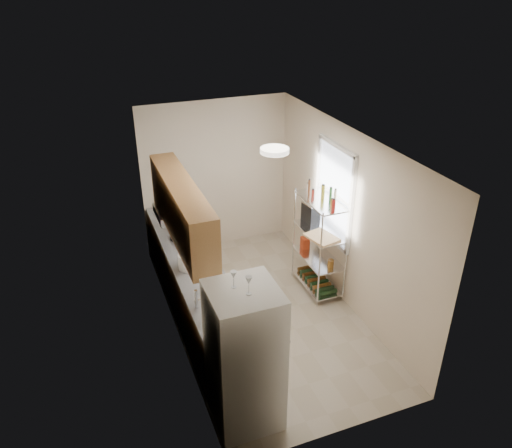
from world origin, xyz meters
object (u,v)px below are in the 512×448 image
at_px(rice_cooker, 188,261).
at_px(cutting_board, 322,237).
at_px(espresso_machine, 311,212).
at_px(frying_pan_large, 178,237).
at_px(refrigerator, 245,358).

relative_size(rice_cooker, cutting_board, 0.59).
bearing_deg(rice_cooker, espresso_machine, 12.70).
relative_size(frying_pan_large, cutting_board, 0.56).
distance_m(refrigerator, frying_pan_large, 2.65).
height_order(cutting_board, espresso_machine, espresso_machine).
height_order(refrigerator, espresso_machine, refrigerator).
height_order(rice_cooker, frying_pan_large, rice_cooker).
relative_size(refrigerator, rice_cooker, 6.39).
bearing_deg(espresso_machine, rice_cooker, -176.61).
distance_m(rice_cooker, cutting_board, 1.93).
bearing_deg(refrigerator, frying_pan_large, 91.77).
bearing_deg(cutting_board, refrigerator, -136.23).
xyz_separation_m(refrigerator, espresso_machine, (1.88, 2.26, 0.32)).
bearing_deg(rice_cooker, frying_pan_large, 86.17).
relative_size(rice_cooker, espresso_machine, 0.87).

